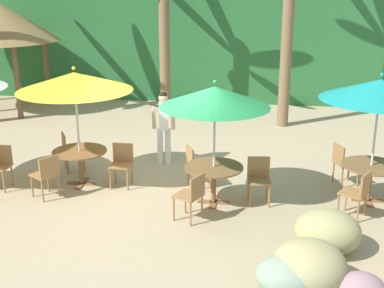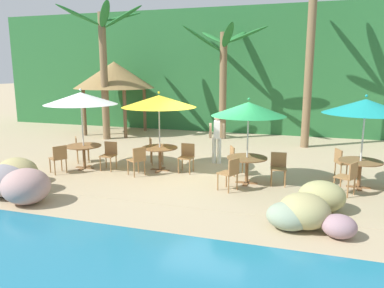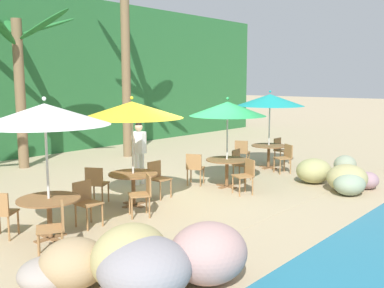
% 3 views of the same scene
% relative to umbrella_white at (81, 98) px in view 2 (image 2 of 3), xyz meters
% --- Properties ---
extents(ground_plane, '(120.00, 120.00, 0.00)m').
position_rel_umbrella_white_xyz_m(ground_plane, '(4.01, 0.30, -2.22)').
color(ground_plane, tan).
extents(terrace_deck, '(18.00, 5.20, 0.01)m').
position_rel_umbrella_white_xyz_m(terrace_deck, '(4.01, 0.30, -2.22)').
color(terrace_deck, tan).
rests_on(terrace_deck, ground).
extents(foliage_backdrop, '(28.00, 2.40, 6.00)m').
position_rel_umbrella_white_xyz_m(foliage_backdrop, '(4.01, 9.30, 0.78)').
color(foliage_backdrop, '#286633').
rests_on(foliage_backdrop, ground).
extents(rock_seawall, '(11.89, 2.88, 0.89)m').
position_rel_umbrella_white_xyz_m(rock_seawall, '(2.96, -2.57, -1.87)').
color(rock_seawall, gray).
rests_on(rock_seawall, ground).
extents(umbrella_white, '(2.24, 2.24, 2.52)m').
position_rel_umbrella_white_xyz_m(umbrella_white, '(0.00, 0.00, 0.00)').
color(umbrella_white, silver).
rests_on(umbrella_white, ground).
extents(dining_table_white, '(1.10, 1.10, 0.74)m').
position_rel_umbrella_white_xyz_m(dining_table_white, '(0.00, 0.00, -1.60)').
color(dining_table_white, brown).
rests_on(dining_table_white, ground).
extents(chair_white_seaward, '(0.43, 0.44, 0.87)m').
position_rel_umbrella_white_xyz_m(chair_white_seaward, '(0.85, 0.11, -1.71)').
color(chair_white_seaward, '#9E7042').
rests_on(chair_white_seaward, ground).
extents(chair_white_inland, '(0.59, 0.59, 0.87)m').
position_rel_umbrella_white_xyz_m(chair_white_inland, '(-0.58, 0.63, -1.71)').
color(chair_white_inland, '#9E7042').
rests_on(chair_white_inland, ground).
extents(chair_white_left, '(0.58, 0.58, 0.87)m').
position_rel_umbrella_white_xyz_m(chair_white_left, '(-0.36, -0.78, -1.71)').
color(chair_white_left, '#9E7042').
rests_on(chair_white_left, ground).
extents(umbrella_yellow, '(2.26, 2.26, 2.45)m').
position_rel_umbrella_white_xyz_m(umbrella_yellow, '(2.39, 0.49, -0.06)').
color(umbrella_yellow, silver).
rests_on(umbrella_yellow, ground).
extents(dining_table_yellow, '(1.10, 1.10, 0.74)m').
position_rel_umbrella_white_xyz_m(dining_table_yellow, '(2.39, 0.49, -1.60)').
color(dining_table_yellow, brown).
rests_on(dining_table_yellow, ground).
extents(chair_yellow_seaward, '(0.42, 0.43, 0.87)m').
position_rel_umbrella_white_xyz_m(chair_yellow_seaward, '(3.24, 0.58, -1.71)').
color(chair_yellow_seaward, '#9E7042').
rests_on(chair_yellow_seaward, ground).
extents(chair_yellow_inland, '(0.58, 0.58, 0.87)m').
position_rel_umbrella_white_xyz_m(chair_yellow_inland, '(1.89, 1.18, -1.71)').
color(chair_yellow_inland, '#9E7042').
rests_on(chair_yellow_inland, ground).
extents(chair_yellow_left, '(0.59, 0.59, 0.87)m').
position_rel_umbrella_white_xyz_m(chair_yellow_left, '(2.00, -0.27, -1.71)').
color(chair_yellow_left, '#9E7042').
rests_on(chair_yellow_left, ground).
extents(umbrella_green, '(2.00, 2.00, 2.37)m').
position_rel_umbrella_white_xyz_m(umbrella_green, '(5.19, -0.03, -0.16)').
color(umbrella_green, silver).
rests_on(umbrella_green, ground).
extents(dining_table_green, '(1.10, 1.10, 0.74)m').
position_rel_umbrella_white_xyz_m(dining_table_green, '(5.19, -0.03, -1.60)').
color(dining_table_green, brown).
rests_on(dining_table_green, ground).
extents(chair_green_seaward, '(0.47, 0.47, 0.87)m').
position_rel_umbrella_white_xyz_m(chair_green_seaward, '(6.02, 0.15, -1.71)').
color(chair_green_seaward, '#9E7042').
rests_on(chair_green_seaward, ground).
extents(chair_green_inland, '(0.57, 0.56, 0.87)m').
position_rel_umbrella_white_xyz_m(chair_green_inland, '(4.74, 0.69, -1.71)').
color(chair_green_inland, '#9E7042').
rests_on(chair_green_inland, ground).
extents(chair_green_left, '(0.57, 0.57, 0.87)m').
position_rel_umbrella_white_xyz_m(chair_green_left, '(4.90, -0.84, -1.71)').
color(chair_green_left, '#9E7042').
rests_on(chair_green_left, ground).
extents(umbrella_teal, '(2.14, 2.14, 2.48)m').
position_rel_umbrella_white_xyz_m(umbrella_teal, '(8.10, 0.48, -0.05)').
color(umbrella_teal, silver).
rests_on(umbrella_teal, ground).
extents(dining_table_teal, '(1.10, 1.10, 0.74)m').
position_rel_umbrella_white_xyz_m(dining_table_teal, '(8.10, 0.48, -1.60)').
color(dining_table_teal, brown).
rests_on(dining_table_teal, ground).
extents(chair_teal_inland, '(0.55, 0.55, 0.87)m').
position_rel_umbrella_white_xyz_m(chair_teal_inland, '(7.70, 1.23, -1.71)').
color(chair_teal_inland, '#9E7042').
rests_on(chair_teal_inland, ground).
extents(chair_teal_left, '(0.58, 0.58, 0.87)m').
position_rel_umbrella_white_xyz_m(chair_teal_left, '(7.76, -0.31, -1.71)').
color(chair_teal_left, '#9E7042').
rests_on(chair_teal_left, ground).
extents(palm_tree_nearest, '(3.79, 3.27, 5.75)m').
position_rel_umbrella_white_xyz_m(palm_tree_nearest, '(-1.96, 4.77, 1.73)').
color(palm_tree_nearest, brown).
rests_on(palm_tree_nearest, ground).
extents(palm_tree_second, '(3.66, 3.77, 4.97)m').
position_rel_umbrella_white_xyz_m(palm_tree_second, '(3.00, 6.46, 1.13)').
color(palm_tree_second, brown).
rests_on(palm_tree_second, ground).
extents(palm_tree_third, '(3.45, 3.26, 6.86)m').
position_rel_umbrella_white_xyz_m(palm_tree_third, '(6.61, 5.58, 2.34)').
color(palm_tree_third, brown).
rests_on(palm_tree_third, ground).
extents(palapa_hut, '(3.87, 3.87, 3.46)m').
position_rel_umbrella_white_xyz_m(palapa_hut, '(-2.33, 6.30, 0.59)').
color(palapa_hut, brown).
rests_on(palapa_hut, ground).
extents(waiter_in_white, '(0.52, 0.38, 1.70)m').
position_rel_umbrella_white_xyz_m(waiter_in_white, '(3.85, 1.90, -1.23)').
color(waiter_in_white, white).
rests_on(waiter_in_white, ground).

